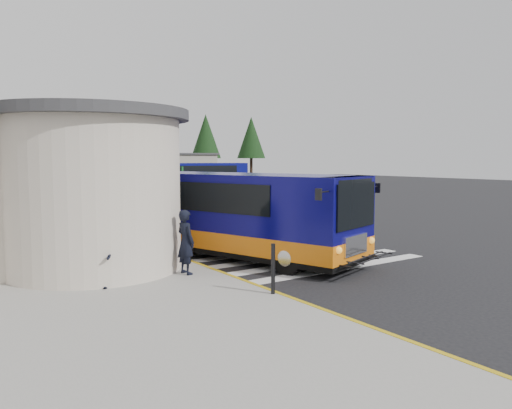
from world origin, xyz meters
TOP-DOWN VIEW (x-y plane):
  - ground at (0.00, 0.00)m, footprint 140.00×140.00m
  - sidewalk at (-9.00, 4.00)m, footprint 10.00×34.00m
  - curb_strip at (-4.05, 4.00)m, footprint 0.12×34.00m
  - crosswalk at (-0.50, -0.80)m, footprint 8.00×5.35m
  - depot_building at (6.00, 42.00)m, footprint 26.40×8.40m
  - tree_line at (6.29, 50.00)m, footprint 58.40×4.40m
  - transit_bus at (-2.07, 0.48)m, footprint 6.09×10.82m
  - pedestrian_a at (-5.01, -1.69)m, footprint 0.52×0.73m
  - pedestrian_b at (-7.56, -1.90)m, footprint 0.78×0.89m
  - bollard at (-4.20, -4.87)m, footprint 0.10×0.10m
  - far_bus_a at (10.79, 28.61)m, footprint 10.76×5.12m
  - far_bus_b at (13.10, 30.08)m, footprint 9.71×5.41m

SIDE VIEW (x-z plane):
  - ground at x=0.00m, z-range 0.00..0.00m
  - crosswalk at x=-0.50m, z-range 0.00..0.01m
  - sidewalk at x=-9.00m, z-range 0.00..0.15m
  - curb_strip at x=-4.05m, z-range 0.00..0.16m
  - bollard at x=-4.20m, z-range 0.15..1.41m
  - pedestrian_b at x=-7.56m, z-range 0.15..1.71m
  - pedestrian_a at x=-5.01m, z-range 0.15..2.03m
  - transit_bus at x=-2.07m, z-range -0.06..2.91m
  - far_bus_b at x=13.10m, z-range 0.36..2.78m
  - far_bus_a at x=10.79m, z-range 0.40..3.08m
  - depot_building at x=6.00m, z-range 0.01..4.21m
  - tree_line at x=6.29m, z-range 1.77..11.77m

